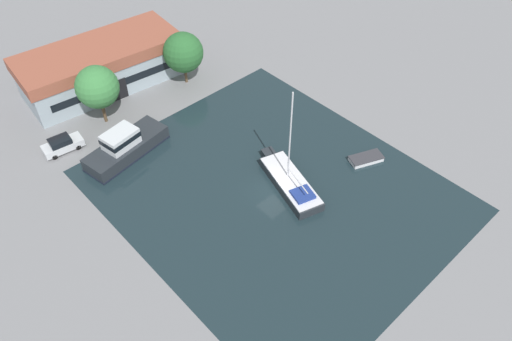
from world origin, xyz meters
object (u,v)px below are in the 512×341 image
quay_tree_by_water (97,87)px  parked_car (62,144)px  small_dinghy (366,159)px  motor_cruiser (125,146)px  quay_tree_near_building (183,52)px  sailboat_moored (290,182)px  warehouse_building (102,66)px

quay_tree_by_water → parked_car: (-6.13, -1.32, -3.99)m
small_dinghy → motor_cruiser: bearing=-112.8°
quay_tree_near_building → small_dinghy: quay_tree_near_building is taller
small_dinghy → quay_tree_by_water: bearing=-123.5°
quay_tree_by_water → motor_cruiser: 7.70m
quay_tree_near_building → sailboat_moored: (-3.55, -22.20, -3.74)m
quay_tree_by_water → sailboat_moored: bearing=-69.4°
quay_tree_near_building → small_dinghy: size_ratio=1.70×
warehouse_building → quay_tree_near_building: 10.51m
warehouse_building → parked_car: bearing=-135.9°
warehouse_building → sailboat_moored: size_ratio=1.80×
quay_tree_near_building → motor_cruiser: (-13.26, -6.62, -3.13)m
parked_car → sailboat_moored: bearing=41.7°
warehouse_building → sailboat_moored: 29.29m
small_dinghy → parked_car: bearing=-113.5°
quay_tree_by_water → small_dinghy: size_ratio=1.81×
warehouse_building → quay_tree_by_water: bearing=-114.9°
warehouse_building → quay_tree_near_building: quay_tree_near_building is taller
sailboat_moored → motor_cruiser: sailboat_moored is taller
parked_car → sailboat_moored: sailboat_moored is taller
quay_tree_near_building → parked_car: (-18.03, -1.28, -3.49)m
quay_tree_near_building → motor_cruiser: quay_tree_near_building is taller
parked_car → motor_cruiser: size_ratio=0.45×
quay_tree_near_building → motor_cruiser: bearing=-153.5°
sailboat_moored → warehouse_building: bearing=115.2°
small_dinghy → warehouse_building: bearing=-135.2°
parked_car → sailboat_moored: (14.48, -20.91, -0.25)m
motor_cruiser → parked_car: bearing=32.3°
quay_tree_by_water → small_dinghy: bearing=-55.9°
warehouse_building → sailboat_moored: (4.40, -28.88, -2.15)m
warehouse_building → quay_tree_by_water: 8.01m
quay_tree_by_water → sailboat_moored: sailboat_moored is taller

